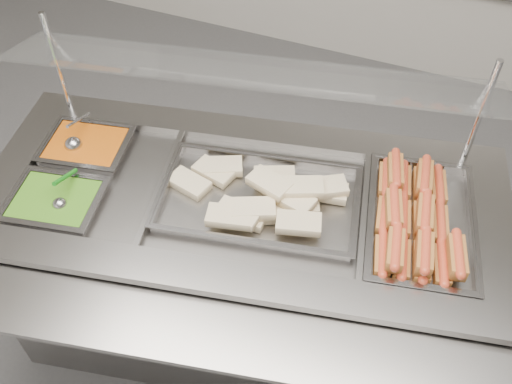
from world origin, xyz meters
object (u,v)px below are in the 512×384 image
at_px(sneeze_guard, 253,73).
at_px(pan_wraps, 259,202).
at_px(pan_hotdogs, 419,227).
at_px(ladle, 74,144).
at_px(serving_spoon, 61,200).
at_px(steam_counter, 244,267).

bearing_deg(sneeze_guard, pan_wraps, -63.20).
height_order(pan_hotdogs, ladle, ladle).
relative_size(pan_wraps, ladle, 3.78).
relative_size(sneeze_guard, ladle, 8.48).
bearing_deg(pan_wraps, ladle, -178.49).
distance_m(pan_hotdogs, pan_wraps, 0.52).
bearing_deg(serving_spoon, pan_wraps, 23.97).
relative_size(steam_counter, pan_wraps, 2.69).
bearing_deg(sneeze_guard, pan_hotdogs, -7.83).
height_order(sneeze_guard, pan_wraps, sneeze_guard).
bearing_deg(steam_counter, serving_spoon, -154.85).
height_order(pan_wraps, ladle, ladle).
relative_size(steam_counter, pan_hotdogs, 3.31).
xyz_separation_m(pan_wraps, serving_spoon, (-0.58, -0.26, 0.03)).
xyz_separation_m(steam_counter, serving_spoon, (-0.53, -0.25, 0.42)).
height_order(steam_counter, serving_spoon, serving_spoon).
xyz_separation_m(steam_counter, ladle, (-0.64, -0.01, 0.42)).
relative_size(steam_counter, sneeze_guard, 1.20).
xyz_separation_m(pan_wraps, ladle, (-0.69, -0.02, 0.03)).
bearing_deg(pan_hotdogs, pan_wraps, -168.55).
height_order(sneeze_guard, serving_spoon, sneeze_guard).
bearing_deg(pan_wraps, pan_hotdogs, 11.45).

